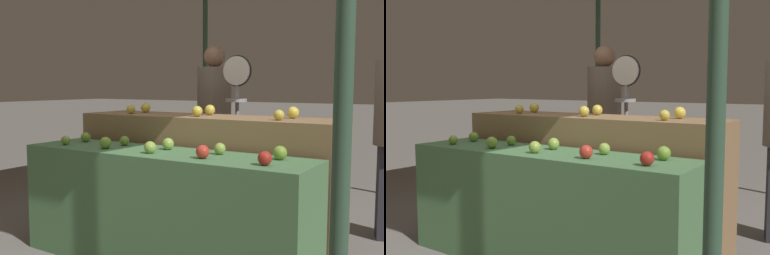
# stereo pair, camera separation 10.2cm
# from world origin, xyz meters

# --- Properties ---
(display_counter_front) EXTENTS (2.21, 0.55, 0.83)m
(display_counter_front) POSITION_xyz_m (0.00, 0.00, 0.41)
(display_counter_front) COLOR #4C7A4C
(display_counter_front) RESTS_ON ground_plane
(display_counter_back) EXTENTS (2.21, 0.55, 1.04)m
(display_counter_back) POSITION_xyz_m (0.00, 0.60, 0.52)
(display_counter_back) COLOR olive
(display_counter_back) RESTS_ON ground_plane
(apple_front_0) EXTENTS (0.07, 0.07, 0.07)m
(apple_front_0) POSITION_xyz_m (-0.84, -0.12, 0.86)
(apple_front_0) COLOR #84AD3D
(apple_front_0) RESTS_ON display_counter_front
(apple_front_1) EXTENTS (0.09, 0.09, 0.09)m
(apple_front_1) POSITION_xyz_m (-0.43, -0.10, 0.87)
(apple_front_1) COLOR #84AD3D
(apple_front_1) RESTS_ON display_counter_front
(apple_front_2) EXTENTS (0.08, 0.08, 0.08)m
(apple_front_2) POSITION_xyz_m (-0.01, -0.11, 0.87)
(apple_front_2) COLOR #8EB247
(apple_front_2) RESTS_ON display_counter_front
(apple_front_3) EXTENTS (0.09, 0.09, 0.09)m
(apple_front_3) POSITION_xyz_m (0.41, -0.10, 0.87)
(apple_front_3) COLOR red
(apple_front_3) RESTS_ON display_counter_front
(apple_front_4) EXTENTS (0.08, 0.08, 0.08)m
(apple_front_4) POSITION_xyz_m (0.84, -0.12, 0.87)
(apple_front_4) COLOR #AD281E
(apple_front_4) RESTS_ON display_counter_front
(apple_front_5) EXTENTS (0.08, 0.08, 0.08)m
(apple_front_5) POSITION_xyz_m (-0.84, 0.10, 0.87)
(apple_front_5) COLOR #7AA338
(apple_front_5) RESTS_ON display_counter_front
(apple_front_6) EXTENTS (0.08, 0.08, 0.08)m
(apple_front_6) POSITION_xyz_m (-0.42, 0.10, 0.86)
(apple_front_6) COLOR #7AA338
(apple_front_6) RESTS_ON display_counter_front
(apple_front_7) EXTENTS (0.09, 0.09, 0.09)m
(apple_front_7) POSITION_xyz_m (-0.01, 0.10, 0.87)
(apple_front_7) COLOR #8EB247
(apple_front_7) RESTS_ON display_counter_front
(apple_front_8) EXTENTS (0.08, 0.08, 0.08)m
(apple_front_8) POSITION_xyz_m (0.42, 0.11, 0.87)
(apple_front_8) COLOR #8EB247
(apple_front_8) RESTS_ON display_counter_front
(apple_front_9) EXTENTS (0.09, 0.09, 0.09)m
(apple_front_9) POSITION_xyz_m (0.84, 0.12, 0.87)
(apple_front_9) COLOR #7AA338
(apple_front_9) RESTS_ON display_counter_front
(apple_back_0) EXTENTS (0.08, 0.08, 0.08)m
(apple_back_0) POSITION_xyz_m (-0.69, 0.50, 1.08)
(apple_back_0) COLOR gold
(apple_back_0) RESTS_ON display_counter_back
(apple_back_1) EXTENTS (0.09, 0.09, 0.09)m
(apple_back_1) POSITION_xyz_m (-0.01, 0.50, 1.09)
(apple_back_1) COLOR gold
(apple_back_1) RESTS_ON display_counter_back
(apple_back_2) EXTENTS (0.08, 0.08, 0.08)m
(apple_back_2) POSITION_xyz_m (0.68, 0.48, 1.08)
(apple_back_2) COLOR gold
(apple_back_2) RESTS_ON display_counter_back
(apple_back_3) EXTENTS (0.09, 0.09, 0.09)m
(apple_back_3) POSITION_xyz_m (-0.69, 0.70, 1.09)
(apple_back_3) COLOR yellow
(apple_back_3) RESTS_ON display_counter_back
(apple_back_4) EXTENTS (0.09, 0.09, 0.09)m
(apple_back_4) POSITION_xyz_m (-0.01, 0.70, 1.09)
(apple_back_4) COLOR gold
(apple_back_4) RESTS_ON display_counter_back
(apple_back_5) EXTENTS (0.09, 0.09, 0.09)m
(apple_back_5) POSITION_xyz_m (0.70, 0.71, 1.09)
(apple_back_5) COLOR yellow
(apple_back_5) RESTS_ON display_counter_back
(produce_scale) EXTENTS (0.29, 0.20, 1.57)m
(produce_scale) POSITION_xyz_m (-0.05, 1.27, 1.15)
(produce_scale) COLOR #99999E
(produce_scale) RESTS_ON ground_plane
(person_vendor_at_scale) EXTENTS (0.40, 0.40, 1.71)m
(person_vendor_at_scale) POSITION_xyz_m (-0.49, 1.61, 0.98)
(person_vendor_at_scale) COLOR #2D2D38
(person_vendor_at_scale) RESTS_ON ground_plane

